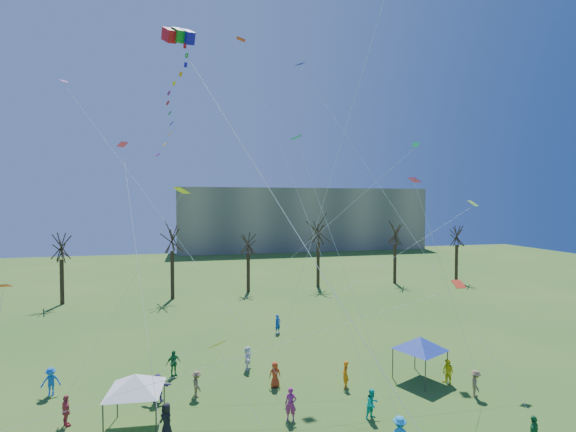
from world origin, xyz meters
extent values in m
cube|color=gray|center=(22.00, 82.00, 7.50)|extent=(60.00, 14.00, 15.00)
cylinder|color=black|center=(-19.03, 35.72, 2.57)|extent=(0.44, 0.44, 5.14)
cylinder|color=black|center=(-6.87, 35.48, 2.90)|extent=(0.44, 0.44, 5.80)
cylinder|color=black|center=(2.55, 37.17, 2.52)|extent=(0.44, 0.44, 5.05)
cylinder|color=black|center=(12.31, 38.00, 3.11)|extent=(0.44, 0.44, 6.22)
cylinder|color=black|center=(23.81, 37.82, 2.85)|extent=(0.44, 0.44, 5.70)
cylinder|color=black|center=(33.33, 37.03, 2.70)|extent=(0.44, 0.44, 5.39)
cube|color=red|center=(-5.60, 10.20, 21.41)|extent=(0.96, 1.21, 1.10)
cube|color=#128C22|center=(-5.08, 10.20, 21.41)|extent=(0.96, 1.21, 1.10)
cube|color=#180EB2|center=(-4.56, 10.20, 21.41)|extent=(0.96, 1.21, 1.10)
cylinder|color=white|center=(-0.67, 2.57, 11.58)|extent=(0.02, 0.02, 25.28)
cylinder|color=#3F3F44|center=(-8.62, 6.02, 1.00)|extent=(0.07, 0.07, 1.99)
cylinder|color=#3F3F44|center=(-6.16, 5.81, 1.00)|extent=(0.07, 0.07, 1.99)
cylinder|color=#3F3F44|center=(-8.41, 8.48, 1.00)|extent=(0.07, 0.07, 1.99)
cylinder|color=#3F3F44|center=(-5.95, 8.27, 1.00)|extent=(0.07, 0.07, 1.99)
pyramid|color=white|center=(-7.28, 7.15, 2.42)|extent=(3.79, 3.79, 0.85)
cylinder|color=#3F3F44|center=(9.53, 7.29, 1.00)|extent=(0.09, 0.09, 1.99)
cylinder|color=#3F3F44|center=(11.78, 8.30, 1.00)|extent=(0.09, 0.09, 1.99)
cylinder|color=#3F3F44|center=(8.52, 9.53, 1.00)|extent=(0.09, 0.09, 1.99)
cylinder|color=#3F3F44|center=(10.77, 10.55, 1.00)|extent=(0.09, 0.09, 1.99)
pyramid|color=#213BA9|center=(10.15, 8.92, 2.42)|extent=(3.46, 3.46, 0.85)
imported|color=black|center=(-5.70, 6.15, 0.81)|extent=(0.87, 0.95, 1.62)
imported|color=#9E2776|center=(0.70, 6.07, 0.87)|extent=(0.75, 0.64, 1.74)
imported|color=#0DC3A9|center=(5.03, 5.22, 0.81)|extent=(0.95, 0.85, 1.61)
imported|color=olive|center=(12.11, 6.02, 0.80)|extent=(0.99, 1.20, 1.61)
imported|color=#C74251|center=(-10.84, 8.16, 0.82)|extent=(0.87, 1.02, 1.64)
imported|color=#5B479A|center=(-6.42, 9.76, 0.83)|extent=(1.54, 0.51, 1.65)
imported|color=red|center=(0.64, 10.06, 0.79)|extent=(0.80, 0.55, 1.58)
imported|color=orange|center=(4.94, 8.96, 0.83)|extent=(0.63, 0.72, 1.67)
imported|color=yellow|center=(11.52, 7.86, 0.80)|extent=(0.82, 0.93, 1.59)
imported|color=blue|center=(-12.78, 12.05, 0.85)|extent=(1.15, 0.74, 1.70)
imported|color=#1A783B|center=(-5.70, 13.23, 0.85)|extent=(1.08, 0.83, 1.70)
imported|color=white|center=(-0.69, 13.07, 0.82)|extent=(0.82, 1.58, 1.63)
imported|color=blue|center=(2.92, 20.14, 0.84)|extent=(0.73, 0.64, 1.67)
imported|color=olive|center=(-4.18, 9.85, 0.78)|extent=(0.86, 1.14, 1.56)
cube|color=#FF390D|center=(-11.94, 4.15, 8.26)|extent=(0.58, 0.72, 0.23)
cube|color=#FC2A75|center=(-8.85, 14.02, 15.51)|extent=(0.77, 0.80, 0.29)
cylinder|color=white|center=(-7.05, 6.98, 8.40)|extent=(0.01, 0.01, 20.04)
cube|color=yellow|center=(-3.35, 2.51, 5.68)|extent=(0.70, 0.71, 0.32)
cylinder|color=white|center=(-2.16, 1.55, 3.49)|extent=(0.01, 0.01, 5.02)
cube|color=#18B497|center=(2.17, 10.56, 15.84)|extent=(0.78, 0.69, 0.31)
cylinder|color=white|center=(3.56, 6.35, 8.57)|extent=(0.01, 0.01, 16.69)
cube|color=#2227C5|center=(4.81, 19.62, 23.68)|extent=(0.83, 0.74, 0.28)
cylinder|color=white|center=(8.02, 10.26, 12.49)|extent=(0.01, 0.01, 29.58)
cube|color=red|center=(9.36, 4.03, 7.35)|extent=(0.60, 0.71, 0.33)
cylinder|color=white|center=(-1.87, 4.63, 4.32)|extent=(0.01, 0.01, 23.19)
cube|color=#82CE30|center=(15.76, 11.19, 11.60)|extent=(0.75, 0.79, 0.42)
cylinder|color=white|center=(5.03, 8.67, 6.45)|extent=(0.01, 0.01, 24.16)
cube|color=purple|center=(-14.20, 20.77, 21.24)|extent=(0.86, 0.88, 0.35)
cylinder|color=white|center=(-6.75, 13.42, 11.27)|extent=(0.01, 0.01, 28.63)
cube|color=red|center=(-0.45, 18.57, 24.92)|extent=(0.73, 0.58, 0.26)
cylinder|color=white|center=(2.29, 11.89, 13.11)|extent=(0.01, 0.01, 27.34)
cube|color=#CA218C|center=(9.19, 8.21, 13.08)|extent=(0.86, 0.79, 0.31)
cylinder|color=white|center=(10.65, 7.11, 7.19)|extent=(0.01, 0.01, 11.95)
cube|color=yellow|center=(-4.91, 7.82, 12.32)|extent=(0.94, 0.94, 0.33)
cylinder|color=white|center=(-7.87, 7.99, 6.81)|extent=(0.01, 0.01, 12.17)
cube|color=#1CB2D2|center=(13.87, 15.96, 16.51)|extent=(0.68, 0.74, 0.36)
cylinder|color=white|center=(3.73, 12.86, 8.90)|extent=(0.01, 0.01, 25.87)
cylinder|color=white|center=(2.80, 6.94, 11.72)|extent=(0.01, 0.01, 21.80)
camera|label=1|loc=(-4.27, -14.42, 11.70)|focal=25.00mm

